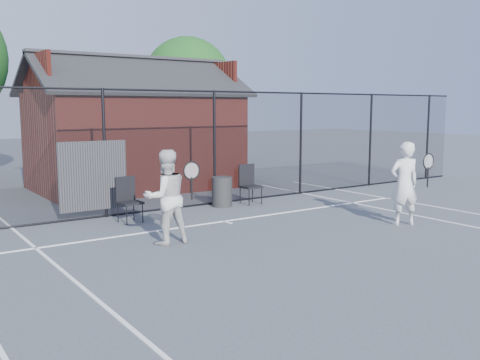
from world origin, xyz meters
TOP-DOWN VIEW (x-y plane):
  - ground at (0.00, 0.00)m, footprint 80.00×80.00m
  - court_lines at (0.00, -1.32)m, footprint 11.02×18.00m
  - fence at (-0.30, 5.00)m, footprint 22.04×3.00m
  - clubhouse at (0.50, 9.00)m, footprint 6.50×4.36m
  - tree_right at (5.50, 14.50)m, footprint 3.97×3.97m
  - player_front at (3.06, 0.48)m, footprint 0.87×0.71m
  - player_back at (-1.96, 1.97)m, footprint 0.98×0.74m
  - chair_left at (-1.79, 4.10)m, footprint 0.53×0.55m
  - chair_right at (1.80, 4.47)m, footprint 0.49×0.51m
  - waste_bin at (0.97, 4.60)m, footprint 0.59×0.59m

SIDE VIEW (x-z plane):
  - ground at x=0.00m, z-range 0.00..0.00m
  - court_lines at x=0.00m, z-range 0.00..0.01m
  - waste_bin at x=0.97m, z-range 0.00..0.77m
  - chair_left at x=-1.79m, z-range 0.00..1.00m
  - chair_right at x=1.80m, z-range 0.00..1.02m
  - player_back at x=-1.96m, z-range 0.00..1.78m
  - player_front at x=3.06m, z-range 0.00..1.83m
  - fence at x=-0.30m, z-range -0.05..2.95m
  - clubhouse at x=0.50m, z-range -0.49..3.70m
  - tree_right at x=5.50m, z-range 0.86..6.56m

